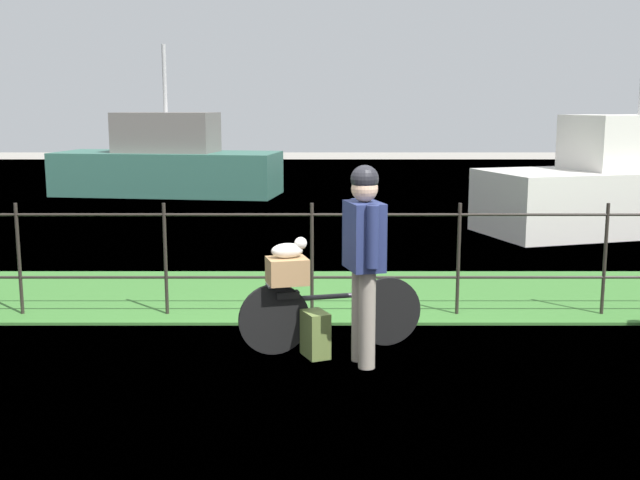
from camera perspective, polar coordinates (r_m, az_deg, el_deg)
ground_plane at (r=6.31m, az=-0.85°, el=-10.09°), size 60.00×60.00×0.00m
grass_strip at (r=8.86m, az=-0.62°, el=-4.07°), size 27.00×2.40×0.03m
harbor_water at (r=16.47m, az=-0.37°, el=2.40°), size 30.00×30.00×0.00m
iron_fence at (r=7.88m, az=-0.69°, el=-0.90°), size 18.04×0.04×1.18m
bicycle_main at (r=6.89m, az=0.62°, el=-5.43°), size 1.63×0.46×0.63m
wooden_crate at (r=6.70m, az=-2.52°, el=-2.28°), size 0.40×0.36×0.23m
terrier_dog at (r=6.67m, az=-2.32°, el=-0.67°), size 0.32×0.21×0.18m
cyclist_person at (r=6.36m, az=3.18°, el=-0.55°), size 0.35×0.53×1.68m
backpack_on_paving at (r=6.74m, az=-0.43°, el=-6.97°), size 0.28×0.33×0.40m
moored_boat_near at (r=14.49m, az=22.18°, el=3.61°), size 5.75×3.38×3.60m
moored_boat_mid at (r=19.21m, az=-11.29°, el=5.50°), size 5.59×2.66×3.59m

